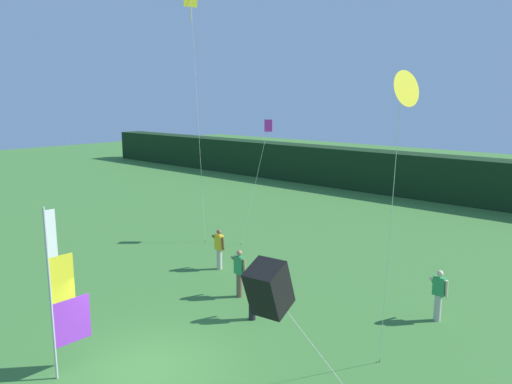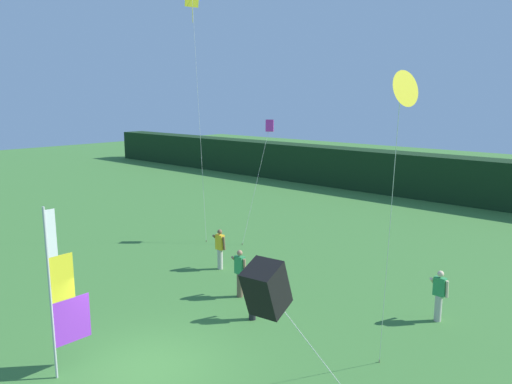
{
  "view_description": "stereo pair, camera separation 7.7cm",
  "coord_description": "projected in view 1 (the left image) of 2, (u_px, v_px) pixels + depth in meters",
  "views": [
    {
      "loc": [
        10.04,
        -6.93,
        6.94
      ],
      "look_at": [
        0.65,
        3.49,
        4.27
      ],
      "focal_mm": 34.97,
      "sensor_mm": 36.0,
      "label": 1
    },
    {
      "loc": [
        10.1,
        -6.88,
        6.94
      ],
      "look_at": [
        0.65,
        3.49,
        4.27
      ],
      "focal_mm": 34.97,
      "sensor_mm": 36.0,
      "label": 2
    }
  ],
  "objects": [
    {
      "name": "banner_flag",
      "position": [
        62.0,
        296.0,
        12.33
      ],
      "size": [
        0.06,
        1.03,
        4.41
      ],
      "color": "#B7B7BC",
      "rests_on": "ground"
    },
    {
      "name": "kite_black_box_2",
      "position": [
        269.0,
        289.0,
        7.4
      ],
      "size": [
        2.0,
        2.82,
        4.6
      ],
      "color": "brown",
      "rests_on": "ground"
    },
    {
      "name": "person_mid_field",
      "position": [
        439.0,
        294.0,
        15.59
      ],
      "size": [
        0.55,
        0.48,
        1.66
      ],
      "color": "#B7B2A3",
      "rests_on": "ground"
    },
    {
      "name": "person_far_left",
      "position": [
        252.0,
        294.0,
        15.68
      ],
      "size": [
        0.55,
        0.48,
        1.59
      ],
      "color": "black",
      "rests_on": "ground"
    },
    {
      "name": "kite_yellow_diamond_1",
      "position": [
        192.0,
        11.0,
        23.31
      ],
      "size": [
        1.38,
        0.83,
        12.09
      ],
      "color": "brown",
      "rests_on": "ground"
    },
    {
      "name": "distant_treeline",
      "position": [
        489.0,
        183.0,
        32.13
      ],
      "size": [
        80.0,
        2.4,
        3.03
      ],
      "primitive_type": "cube",
      "color": "black",
      "rests_on": "ground"
    },
    {
      "name": "person_far_right",
      "position": [
        219.0,
        248.0,
        20.32
      ],
      "size": [
        0.55,
        0.48,
        1.68
      ],
      "color": "#B7B2A3",
      "rests_on": "ground"
    },
    {
      "name": "kite_yellow_delta_3",
      "position": [
        401.0,
        92.0,
        9.83
      ],
      "size": [
        1.45,
        2.32,
        7.47
      ],
      "color": "brown",
      "rests_on": "ground"
    },
    {
      "name": "kite_magenta_box_0",
      "position": [
        268.0,
        126.0,
        23.94
      ],
      "size": [
        0.56,
        2.05,
        5.91
      ],
      "color": "brown",
      "rests_on": "ground"
    },
    {
      "name": "person_near_banner",
      "position": [
        239.0,
        272.0,
        17.47
      ],
      "size": [
        0.55,
        0.48,
        1.71
      ],
      "color": "brown",
      "rests_on": "ground"
    },
    {
      "name": "ground_plane",
      "position": [
        148.0,
        368.0,
        12.96
      ],
      "size": [
        120.0,
        120.0,
        0.0
      ],
      "primitive_type": "plane",
      "color": "#3D7533"
    }
  ]
}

